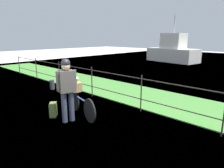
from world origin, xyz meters
TOP-DOWN VIEW (x-y plane):
  - ground_plane at (0.00, 0.00)m, footprint 60.00×60.00m
  - grass_strip at (0.00, 3.24)m, footprint 27.00×2.40m
  - iron_fence at (-0.00, 1.88)m, footprint 18.04×0.04m
  - bicycle_main at (-1.03, 0.43)m, footprint 1.65×0.44m
  - wooden_crate at (-1.40, 0.52)m, footprint 0.43×0.37m
  - terrier_dog at (-1.38, 0.52)m, footprint 0.32×0.20m
  - cyclist_person at (-0.97, -0.04)m, footprint 0.35×0.53m
  - backpack_on_paving at (-1.57, -0.15)m, footprint 0.33×0.32m
  - mooring_bollard at (-4.31, 1.38)m, footprint 0.20×0.20m
  - moored_boat_near at (-5.30, 14.03)m, footprint 4.70×2.56m

SIDE VIEW (x-z plane):
  - ground_plane at x=0.00m, z-range 0.00..0.00m
  - grass_strip at x=0.00m, z-range 0.00..0.03m
  - backpack_on_paving at x=-1.57m, z-range 0.00..0.40m
  - mooring_bollard at x=-4.31m, z-range 0.00..0.41m
  - bicycle_main at x=-1.03m, z-range 0.02..0.67m
  - iron_fence at x=0.00m, z-range 0.10..1.22m
  - wooden_crate at x=-1.40m, z-range 0.65..0.91m
  - moored_boat_near at x=-5.30m, z-range -1.14..2.98m
  - terrier_dog at x=-1.38m, z-range 0.90..1.08m
  - cyclist_person at x=-0.97m, z-range 0.16..1.84m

